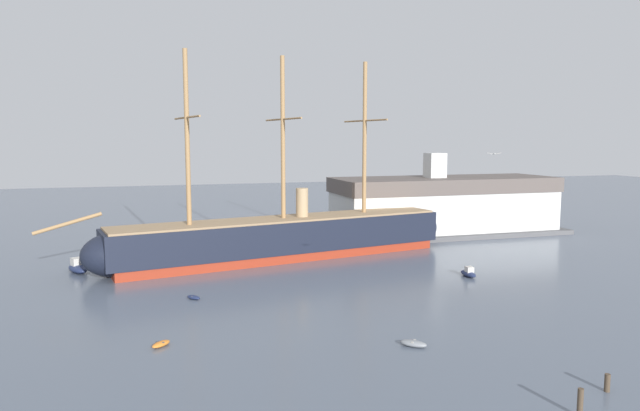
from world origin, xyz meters
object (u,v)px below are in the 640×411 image
(dinghy_mid_left, at_px, (161,344))
(motorboat_alongside_stern, at_px, (468,273))
(mooring_piling_nearest, at_px, (580,403))
(dockside_warehouse_right, at_px, (444,206))
(tall_ship, at_px, (284,237))
(seagull_in_flight, at_px, (494,154))
(mooring_piling_left_pair, at_px, (607,383))
(dinghy_alongside_bow, at_px, (194,297))
(dinghy_near_centre, at_px, (413,344))
(motorboat_far_left, at_px, (78,267))

(dinghy_mid_left, height_order, motorboat_alongside_stern, motorboat_alongside_stern)
(mooring_piling_nearest, xyz_separation_m, dockside_warehouse_right, (27.03, 65.90, 4.28))
(tall_ship, distance_m, seagull_in_flight, 43.72)
(dinghy_mid_left, relative_size, seagull_in_flight, 1.62)
(dinghy_mid_left, relative_size, mooring_piling_left_pair, 1.53)
(dinghy_alongside_bow, xyz_separation_m, seagull_in_flight, (22.05, -22.91, 16.15))
(dinghy_near_centre, bearing_deg, seagull_in_flight, -26.84)
(dinghy_mid_left, bearing_deg, motorboat_far_left, 107.33)
(tall_ship, relative_size, dockside_warehouse_right, 1.35)
(tall_ship, distance_m, dinghy_alongside_bow, 23.35)
(dinghy_mid_left, xyz_separation_m, dinghy_alongside_bow, (3.84, 13.89, -0.01))
(dinghy_near_centre, distance_m, motorboat_far_left, 48.22)
(dinghy_mid_left, xyz_separation_m, mooring_piling_nearest, (25.06, -20.56, 0.71))
(dinghy_mid_left, relative_size, dockside_warehouse_right, 0.04)
(motorboat_far_left, height_order, mooring_piling_nearest, motorboat_far_left)
(seagull_in_flight, bearing_deg, dockside_warehouse_right, 64.27)
(tall_ship, height_order, motorboat_alongside_stern, tall_ship)
(motorboat_alongside_stern, bearing_deg, mooring_piling_left_pair, -105.31)
(motorboat_far_left, bearing_deg, dinghy_near_centre, -51.14)
(tall_ship, bearing_deg, mooring_piling_left_pair, -77.39)
(tall_ship, distance_m, motorboat_alongside_stern, 26.92)
(dinghy_near_centre, height_order, dinghy_mid_left, dinghy_near_centre)
(tall_ship, bearing_deg, dinghy_mid_left, -119.80)
(motorboat_far_left, xyz_separation_m, dockside_warehouse_right, (61.84, 14.10, 4.54))
(dinghy_near_centre, height_order, dockside_warehouse_right, dockside_warehouse_right)
(motorboat_far_left, distance_m, mooring_piling_nearest, 62.42)
(dinghy_mid_left, relative_size, dinghy_alongside_bow, 1.03)
(motorboat_alongside_stern, height_order, mooring_piling_nearest, mooring_piling_nearest)
(motorboat_far_left, height_order, mooring_piling_left_pair, motorboat_far_left)
(mooring_piling_nearest, bearing_deg, mooring_piling_left_pair, 28.71)
(seagull_in_flight, bearing_deg, mooring_piling_nearest, -94.10)
(motorboat_alongside_stern, relative_size, motorboat_far_left, 0.66)
(dinghy_near_centre, relative_size, mooring_piling_nearest, 1.26)
(dockside_warehouse_right, bearing_deg, dinghy_alongside_bow, -146.90)
(dinghy_mid_left, bearing_deg, dockside_warehouse_right, 41.04)
(dinghy_near_centre, relative_size, dinghy_mid_left, 1.21)
(dockside_warehouse_right, bearing_deg, mooring_piling_nearest, -112.30)
(motorboat_alongside_stern, relative_size, mooring_piling_left_pair, 2.56)
(dinghy_near_centre, xyz_separation_m, motorboat_alongside_stern, (17.87, 20.52, 0.19))
(tall_ship, relative_size, motorboat_far_left, 12.21)
(mooring_piling_left_pair, bearing_deg, mooring_piling_nearest, -151.29)
(mooring_piling_nearest, bearing_deg, dinghy_mid_left, 140.63)
(dinghy_mid_left, bearing_deg, dinghy_near_centre, -17.09)
(motorboat_far_left, distance_m, seagull_in_flight, 56.02)
(dinghy_mid_left, xyz_separation_m, motorboat_alongside_stern, (38.37, 14.22, 0.24))
(motorboat_far_left, bearing_deg, dinghy_alongside_bow, -51.95)
(tall_ship, distance_m, dinghy_near_centre, 38.45)
(dinghy_near_centre, distance_m, seagull_in_flight, 17.18)
(motorboat_alongside_stern, distance_m, mooring_piling_left_pair, 33.53)
(mooring_piling_left_pair, bearing_deg, dinghy_near_centre, 127.36)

